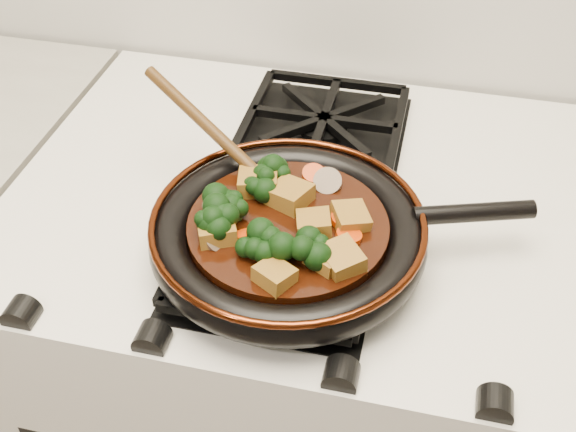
# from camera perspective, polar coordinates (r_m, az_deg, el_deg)

# --- Properties ---
(stove) EXTENTS (0.76, 0.60, 0.90)m
(stove) POSITION_cam_1_polar(r_m,az_deg,el_deg) (1.28, 0.90, -13.86)
(stove) COLOR silver
(stove) RESTS_ON ground
(burner_grate_front) EXTENTS (0.23, 0.23, 0.03)m
(burner_grate_front) POSITION_cam_1_polar(r_m,az_deg,el_deg) (0.83, -0.86, -3.31)
(burner_grate_front) COLOR black
(burner_grate_front) RESTS_ON stove
(burner_grate_back) EXTENTS (0.23, 0.23, 0.03)m
(burner_grate_back) POSITION_cam_1_polar(r_m,az_deg,el_deg) (1.05, 2.85, 7.26)
(burner_grate_back) COLOR black
(burner_grate_back) RESTS_ON stove
(skillet) EXTENTS (0.43, 0.32, 0.05)m
(skillet) POSITION_cam_1_polar(r_m,az_deg,el_deg) (0.82, 0.16, -1.36)
(skillet) COLOR black
(skillet) RESTS_ON burner_grate_front
(braising_sauce) EXTENTS (0.23, 0.23, 0.02)m
(braising_sauce) POSITION_cam_1_polar(r_m,az_deg,el_deg) (0.82, 0.00, -1.11)
(braising_sauce) COLOR black
(braising_sauce) RESTS_ON skillet
(tofu_cube_0) EXTENTS (0.06, 0.06, 0.03)m
(tofu_cube_0) POSITION_cam_1_polar(r_m,az_deg,el_deg) (0.83, 0.14, 1.63)
(tofu_cube_0) COLOR brown
(tofu_cube_0) RESTS_ON braising_sauce
(tofu_cube_1) EXTENTS (0.06, 0.05, 0.03)m
(tofu_cube_1) POSITION_cam_1_polar(r_m,az_deg,el_deg) (0.85, -2.35, 2.66)
(tofu_cube_1) COLOR brown
(tofu_cube_1) RESTS_ON braising_sauce
(tofu_cube_2) EXTENTS (0.06, 0.06, 0.03)m
(tofu_cube_2) POSITION_cam_1_polar(r_m,az_deg,el_deg) (0.76, 4.26, -3.43)
(tofu_cube_2) COLOR brown
(tofu_cube_2) RESTS_ON braising_sauce
(tofu_cube_3) EXTENTS (0.05, 0.04, 0.02)m
(tofu_cube_3) POSITION_cam_1_polar(r_m,az_deg,el_deg) (0.76, 2.95, -3.42)
(tofu_cube_3) COLOR brown
(tofu_cube_3) RESTS_ON braising_sauce
(tofu_cube_4) EXTENTS (0.05, 0.05, 0.02)m
(tofu_cube_4) POSITION_cam_1_polar(r_m,az_deg,el_deg) (0.74, -1.07, -4.75)
(tofu_cube_4) COLOR brown
(tofu_cube_4) RESTS_ON braising_sauce
(tofu_cube_5) EXTENTS (0.05, 0.05, 0.03)m
(tofu_cube_5) POSITION_cam_1_polar(r_m,az_deg,el_deg) (0.80, 2.06, -0.66)
(tofu_cube_5) COLOR brown
(tofu_cube_5) RESTS_ON braising_sauce
(tofu_cube_6) EXTENTS (0.05, 0.05, 0.03)m
(tofu_cube_6) POSITION_cam_1_polar(r_m,az_deg,el_deg) (0.79, -5.65, -1.19)
(tofu_cube_6) COLOR brown
(tofu_cube_6) RESTS_ON braising_sauce
(tofu_cube_7) EXTENTS (0.05, 0.05, 0.03)m
(tofu_cube_7) POSITION_cam_1_polar(r_m,az_deg,el_deg) (0.81, 4.95, -0.15)
(tofu_cube_7) COLOR brown
(tofu_cube_7) RESTS_ON braising_sauce
(broccoli_floret_0) EXTENTS (0.08, 0.09, 0.07)m
(broccoli_floret_0) POSITION_cam_1_polar(r_m,az_deg,el_deg) (0.81, -4.05, 0.36)
(broccoli_floret_0) COLOR black
(broccoli_floret_0) RESTS_ON braising_sauce
(broccoli_floret_1) EXTENTS (0.08, 0.08, 0.07)m
(broccoli_floret_1) POSITION_cam_1_polar(r_m,az_deg,el_deg) (0.77, -2.80, -2.17)
(broccoli_floret_1) COLOR black
(broccoli_floret_1) RESTS_ON braising_sauce
(broccoli_floret_2) EXTENTS (0.08, 0.09, 0.07)m
(broccoli_floret_2) POSITION_cam_1_polar(r_m,az_deg,el_deg) (0.86, -1.21, 3.53)
(broccoli_floret_2) COLOR black
(broccoli_floret_2) RESTS_ON braising_sauce
(broccoli_floret_3) EXTENTS (0.07, 0.07, 0.07)m
(broccoli_floret_3) POSITION_cam_1_polar(r_m,az_deg,el_deg) (0.76, -0.88, -3.16)
(broccoli_floret_3) COLOR black
(broccoli_floret_3) RESTS_ON braising_sauce
(broccoli_floret_4) EXTENTS (0.08, 0.09, 0.07)m
(broccoli_floret_4) POSITION_cam_1_polar(r_m,az_deg,el_deg) (0.79, -5.70, -0.75)
(broccoli_floret_4) COLOR black
(broccoli_floret_4) RESTS_ON braising_sauce
(broccoli_floret_5) EXTENTS (0.09, 0.09, 0.06)m
(broccoli_floret_5) POSITION_cam_1_polar(r_m,az_deg,el_deg) (0.81, -5.07, 0.49)
(broccoli_floret_5) COLOR black
(broccoli_floret_5) RESTS_ON braising_sauce
(broccoli_floret_6) EXTENTS (0.07, 0.08, 0.06)m
(broccoli_floret_6) POSITION_cam_1_polar(r_m,az_deg,el_deg) (0.76, 1.56, -2.50)
(broccoli_floret_6) COLOR black
(broccoli_floret_6) RESTS_ON braising_sauce
(broccoli_floret_7) EXTENTS (0.08, 0.08, 0.06)m
(broccoli_floret_7) POSITION_cam_1_polar(r_m,az_deg,el_deg) (0.84, -2.57, 2.14)
(broccoli_floret_7) COLOR black
(broccoli_floret_7) RESTS_ON braising_sauce
(carrot_coin_0) EXTENTS (0.03, 0.03, 0.01)m
(carrot_coin_0) POSITION_cam_1_polar(r_m,az_deg,el_deg) (0.79, 4.83, -1.56)
(carrot_coin_0) COLOR #CC3505
(carrot_coin_0) RESTS_ON braising_sauce
(carrot_coin_1) EXTENTS (0.03, 0.03, 0.01)m
(carrot_coin_1) POSITION_cam_1_polar(r_m,az_deg,el_deg) (0.81, 4.41, -0.23)
(carrot_coin_1) COLOR #CC3505
(carrot_coin_1) RESTS_ON braising_sauce
(carrot_coin_2) EXTENTS (0.03, 0.03, 0.02)m
(carrot_coin_2) POSITION_cam_1_polar(r_m,az_deg,el_deg) (0.87, 2.02, 3.34)
(carrot_coin_2) COLOR #CC3505
(carrot_coin_2) RESTS_ON braising_sauce
(carrot_coin_3) EXTENTS (0.03, 0.03, 0.02)m
(carrot_coin_3) POSITION_cam_1_polar(r_m,az_deg,el_deg) (0.79, -3.45, -1.55)
(carrot_coin_3) COLOR #CC3505
(carrot_coin_3) RESTS_ON braising_sauce
(carrot_coin_4) EXTENTS (0.03, 0.03, 0.01)m
(carrot_coin_4) POSITION_cam_1_polar(r_m,az_deg,el_deg) (0.80, -5.86, -0.94)
(carrot_coin_4) COLOR #CC3505
(carrot_coin_4) RESTS_ON braising_sauce
(mushroom_slice_0) EXTENTS (0.04, 0.05, 0.03)m
(mushroom_slice_0) POSITION_cam_1_polar(r_m,az_deg,el_deg) (0.79, -5.56, -1.59)
(mushroom_slice_0) COLOR brown
(mushroom_slice_0) RESTS_ON braising_sauce
(mushroom_slice_1) EXTENTS (0.04, 0.04, 0.03)m
(mushroom_slice_1) POSITION_cam_1_polar(r_m,az_deg,el_deg) (0.82, -5.59, 0.50)
(mushroom_slice_1) COLOR brown
(mushroom_slice_1) RESTS_ON braising_sauce
(mushroom_slice_2) EXTENTS (0.04, 0.04, 0.03)m
(mushroom_slice_2) POSITION_cam_1_polar(r_m,az_deg,el_deg) (0.86, 3.14, 2.74)
(mushroom_slice_2) COLOR brown
(mushroom_slice_2) RESTS_ON braising_sauce
(mushroom_slice_3) EXTENTS (0.04, 0.04, 0.03)m
(mushroom_slice_3) POSITION_cam_1_polar(r_m,az_deg,el_deg) (0.80, -5.76, -0.94)
(mushroom_slice_3) COLOR brown
(mushroom_slice_3) RESTS_ON braising_sauce
(wooden_spoon) EXTENTS (0.13, 0.09, 0.21)m
(wooden_spoon) POSITION_cam_1_polar(r_m,az_deg,el_deg) (0.88, -4.39, 5.22)
(wooden_spoon) COLOR #41280E
(wooden_spoon) RESTS_ON braising_sauce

